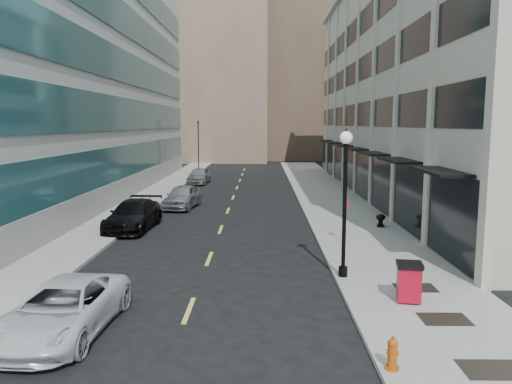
{
  "coord_description": "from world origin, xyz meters",
  "views": [
    {
      "loc": [
        2.28,
        -12.91,
        5.79
      ],
      "look_at": [
        2.01,
        9.03,
        2.77
      ],
      "focal_mm": 35.0,
      "sensor_mm": 36.0,
      "label": 1
    }
  ],
  "objects_px": {
    "trash_bin": "(409,281)",
    "urn_planter": "(381,219)",
    "car_grey_sedan": "(199,176)",
    "traffic_signal": "(198,124)",
    "car_white_van": "(63,309)",
    "sign_post": "(346,213)",
    "car_silver_sedan": "(183,197)",
    "car_black_pickup": "(133,215)",
    "lamppost": "(345,191)",
    "fire_hydrant": "(392,353)"
  },
  "relations": [
    {
      "from": "car_silver_sedan",
      "to": "fire_hydrant",
      "type": "relative_size",
      "value": 5.89
    },
    {
      "from": "sign_post",
      "to": "traffic_signal",
      "type": "bearing_deg",
      "value": 113.9
    },
    {
      "from": "lamppost",
      "to": "urn_planter",
      "type": "distance_m",
      "value": 10.12
    },
    {
      "from": "car_grey_sedan",
      "to": "urn_planter",
      "type": "bearing_deg",
      "value": -55.28
    },
    {
      "from": "car_grey_sedan",
      "to": "trash_bin",
      "type": "height_order",
      "value": "car_grey_sedan"
    },
    {
      "from": "urn_planter",
      "to": "fire_hydrant",
      "type": "bearing_deg",
      "value": -102.31
    },
    {
      "from": "car_silver_sedan",
      "to": "car_grey_sedan",
      "type": "bearing_deg",
      "value": 99.7
    },
    {
      "from": "sign_post",
      "to": "trash_bin",
      "type": "bearing_deg",
      "value": -78.46
    },
    {
      "from": "fire_hydrant",
      "to": "urn_planter",
      "type": "distance_m",
      "value": 16.53
    },
    {
      "from": "traffic_signal",
      "to": "trash_bin",
      "type": "xyz_separation_m",
      "value": [
        12.46,
        -45.55,
        -4.88
      ]
    },
    {
      "from": "traffic_signal",
      "to": "urn_planter",
      "type": "bearing_deg",
      "value": -67.06
    },
    {
      "from": "car_grey_sedan",
      "to": "urn_planter",
      "type": "xyz_separation_m",
      "value": [
        12.65,
        -20.85,
        -0.2
      ]
    },
    {
      "from": "trash_bin",
      "to": "sign_post",
      "type": "xyz_separation_m",
      "value": [
        -0.7,
        8.0,
        0.73
      ]
    },
    {
      "from": "car_grey_sedan",
      "to": "lamppost",
      "type": "distance_m",
      "value": 31.39
    },
    {
      "from": "traffic_signal",
      "to": "sign_post",
      "type": "xyz_separation_m",
      "value": [
        11.76,
        -37.55,
        -4.15
      ]
    },
    {
      "from": "traffic_signal",
      "to": "fire_hydrant",
      "type": "xyz_separation_m",
      "value": [
        10.8,
        -50.0,
        -5.18
      ]
    },
    {
      "from": "car_grey_sedan",
      "to": "sign_post",
      "type": "bearing_deg",
      "value": -64.2
    },
    {
      "from": "car_white_van",
      "to": "lamppost",
      "type": "distance_m",
      "value": 10.15
    },
    {
      "from": "car_grey_sedan",
      "to": "fire_hydrant",
      "type": "distance_m",
      "value": 38.11
    },
    {
      "from": "car_white_van",
      "to": "sign_post",
      "type": "bearing_deg",
      "value": 50.42
    },
    {
      "from": "car_silver_sedan",
      "to": "car_white_van",
      "type": "bearing_deg",
      "value": -82.87
    },
    {
      "from": "car_white_van",
      "to": "car_black_pickup",
      "type": "height_order",
      "value": "car_black_pickup"
    },
    {
      "from": "traffic_signal",
      "to": "trash_bin",
      "type": "relative_size",
      "value": 5.46
    },
    {
      "from": "car_white_van",
      "to": "fire_hydrant",
      "type": "relative_size",
      "value": 6.47
    },
    {
      "from": "car_silver_sedan",
      "to": "lamppost",
      "type": "relative_size",
      "value": 0.86
    },
    {
      "from": "fire_hydrant",
      "to": "urn_planter",
      "type": "relative_size",
      "value": 1.14
    },
    {
      "from": "fire_hydrant",
      "to": "lamppost",
      "type": "height_order",
      "value": "lamppost"
    },
    {
      "from": "sign_post",
      "to": "urn_planter",
      "type": "bearing_deg",
      "value": 61.78
    },
    {
      "from": "lamppost",
      "to": "car_white_van",
      "type": "bearing_deg",
      "value": -150.16
    },
    {
      "from": "car_white_van",
      "to": "trash_bin",
      "type": "height_order",
      "value": "car_white_van"
    },
    {
      "from": "lamppost",
      "to": "sign_post",
      "type": "distance_m",
      "value": 5.74
    },
    {
      "from": "traffic_signal",
      "to": "sign_post",
      "type": "distance_m",
      "value": 39.56
    },
    {
      "from": "car_white_van",
      "to": "car_grey_sedan",
      "type": "distance_m",
      "value": 34.8
    },
    {
      "from": "car_black_pickup",
      "to": "fire_hydrant",
      "type": "distance_m",
      "value": 18.92
    },
    {
      "from": "car_black_pickup",
      "to": "urn_planter",
      "type": "distance_m",
      "value": 13.63
    },
    {
      "from": "trash_bin",
      "to": "fire_hydrant",
      "type": "bearing_deg",
      "value": -101.38
    },
    {
      "from": "fire_hydrant",
      "to": "car_grey_sedan",
      "type": "bearing_deg",
      "value": 120.62
    },
    {
      "from": "urn_planter",
      "to": "sign_post",
      "type": "bearing_deg",
      "value": -124.73
    },
    {
      "from": "urn_planter",
      "to": "car_black_pickup",
      "type": "bearing_deg",
      "value": -179.37
    },
    {
      "from": "traffic_signal",
      "to": "car_black_pickup",
      "type": "bearing_deg",
      "value": -88.82
    },
    {
      "from": "car_silver_sedan",
      "to": "car_grey_sedan",
      "type": "height_order",
      "value": "car_silver_sedan"
    },
    {
      "from": "trash_bin",
      "to": "urn_planter",
      "type": "relative_size",
      "value": 1.82
    },
    {
      "from": "car_black_pickup",
      "to": "car_silver_sedan",
      "type": "height_order",
      "value": "car_silver_sedan"
    },
    {
      "from": "car_silver_sedan",
      "to": "trash_bin",
      "type": "xyz_separation_m",
      "value": [
        10.16,
        -18.55,
        0.04
      ]
    },
    {
      "from": "car_grey_sedan",
      "to": "sign_post",
      "type": "height_order",
      "value": "sign_post"
    },
    {
      "from": "car_black_pickup",
      "to": "trash_bin",
      "type": "distance_m",
      "value": 16.48
    },
    {
      "from": "traffic_signal",
      "to": "car_white_van",
      "type": "relative_size",
      "value": 1.35
    },
    {
      "from": "car_silver_sedan",
      "to": "car_grey_sedan",
      "type": "distance_m",
      "value": 14.01
    },
    {
      "from": "trash_bin",
      "to": "urn_planter",
      "type": "bearing_deg",
      "value": 90.06
    },
    {
      "from": "car_silver_sedan",
      "to": "lamppost",
      "type": "xyz_separation_m",
      "value": [
        8.5,
        -15.92,
        2.57
      ]
    }
  ]
}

